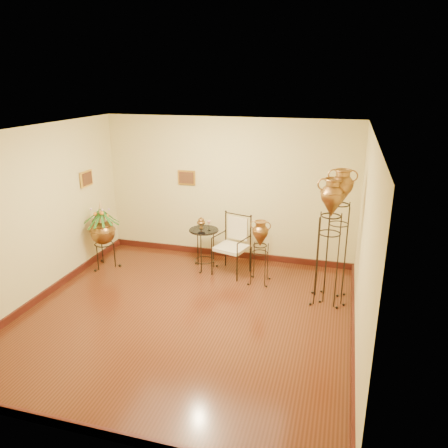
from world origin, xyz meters
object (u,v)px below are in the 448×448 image
(amphora_tall, at_px, (338,235))
(side_table, at_px, (204,248))
(planter_urn, at_px, (102,229))
(armchair, at_px, (231,246))
(amphora_mid, at_px, (329,241))

(amphora_tall, height_order, side_table, amphora_tall)
(planter_urn, xyz_separation_m, armchair, (2.43, 0.37, -0.21))
(amphora_tall, distance_m, amphora_mid, 0.18)
(amphora_mid, distance_m, planter_urn, 4.19)
(amphora_tall, relative_size, armchair, 1.99)
(planter_urn, distance_m, side_table, 1.95)
(amphora_tall, distance_m, side_table, 2.60)
(armchair, bearing_deg, amphora_mid, -4.06)
(amphora_mid, distance_m, side_table, 2.50)
(side_table, bearing_deg, armchair, -8.58)
(amphora_tall, xyz_separation_m, armchair, (-1.87, 0.52, -0.57))
(planter_urn, bearing_deg, side_table, 13.60)
(amphora_mid, bearing_deg, side_table, 162.80)
(amphora_mid, xyz_separation_m, armchair, (-1.75, 0.63, -0.50))
(amphora_tall, bearing_deg, side_table, 166.01)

